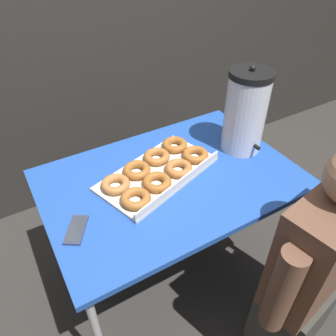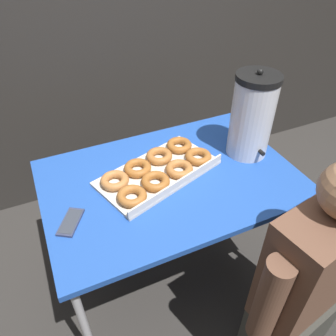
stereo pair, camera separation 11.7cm
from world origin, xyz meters
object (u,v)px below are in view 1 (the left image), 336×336
object	(u,v)px
coffee_urn	(245,112)
person_seated	(310,272)
cell_phone	(76,230)
donut_box	(158,171)

from	to	relation	value
coffee_urn	person_seated	world-z (taller)	coffee_urn
coffee_urn	person_seated	size ratio (longest dim) A/B	0.38
coffee_urn	person_seated	distance (m)	0.76
coffee_urn	person_seated	bearing A→B (deg)	-100.32
coffee_urn	cell_phone	world-z (taller)	coffee_urn
donut_box	cell_phone	xyz separation A→B (m)	(-0.43, -0.13, -0.02)
cell_phone	person_seated	distance (m)	0.97
cell_phone	donut_box	bearing A→B (deg)	49.33
donut_box	person_seated	xyz separation A→B (m)	(0.36, -0.65, -0.23)
coffee_urn	cell_phone	xyz separation A→B (m)	(-0.90, -0.11, -0.20)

